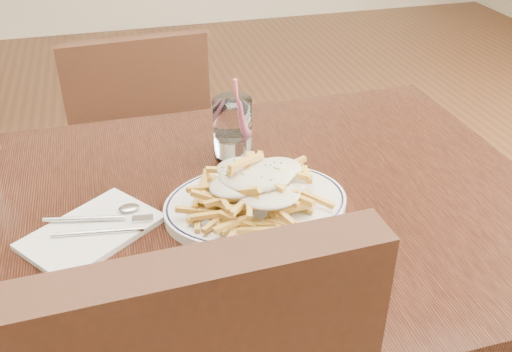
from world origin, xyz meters
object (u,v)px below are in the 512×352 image
object	(u,v)px
table	(220,242)
loaded_fries	(256,181)
fries_plate	(256,205)
water_glass	(233,132)
chair_far	(141,146)

from	to	relation	value
table	loaded_fries	bearing A→B (deg)	-23.77
table	fries_plate	size ratio (longest dim) A/B	3.59
loaded_fries	water_glass	world-z (taller)	water_glass
chair_far	loaded_fries	xyz separation A→B (m)	(0.15, -0.78, 0.33)
chair_far	fries_plate	size ratio (longest dim) A/B	2.54
fries_plate	water_glass	size ratio (longest dim) A/B	1.98
fries_plate	water_glass	bearing A→B (deg)	88.20
fries_plate	loaded_fries	world-z (taller)	loaded_fries
table	water_glass	size ratio (longest dim) A/B	7.11
table	fries_plate	xyz separation A→B (m)	(0.06, -0.03, 0.09)
fries_plate	water_glass	distance (m)	0.20
table	fries_plate	world-z (taller)	fries_plate
table	chair_far	world-z (taller)	chair_far
chair_far	water_glass	size ratio (longest dim) A/B	5.04
fries_plate	water_glass	xyz separation A→B (m)	(0.01, 0.20, 0.04)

